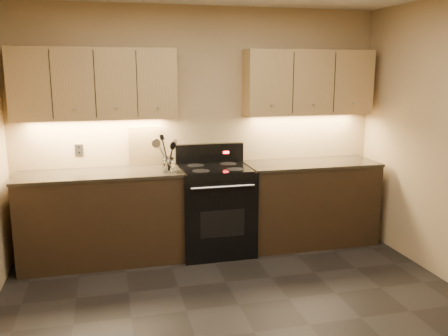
{
  "coord_description": "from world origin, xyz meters",
  "views": [
    {
      "loc": [
        -1.0,
        -3.09,
        1.93
      ],
      "look_at": [
        0.12,
        1.45,
        0.97
      ],
      "focal_mm": 38.0,
      "sensor_mm": 36.0,
      "label": 1
    }
  ],
  "objects": [
    {
      "name": "cutting_board",
      "position": [
        -0.62,
        1.96,
        1.14
      ],
      "size": [
        0.34,
        0.09,
        0.43
      ],
      "primitive_type": "cube",
      "rotation": [
        0.15,
        0.0,
        0.03
      ],
      "color": "tan",
      "rests_on": "counter_left"
    },
    {
      "name": "black_spoon",
      "position": [
        -0.42,
        1.63,
        1.1
      ],
      "size": [
        0.11,
        0.15,
        0.31
      ],
      "primitive_type": null,
      "rotation": [
        0.31,
        0.17,
        -0.05
      ],
      "color": "black",
      "rests_on": "utensil_crock"
    },
    {
      "name": "stove",
      "position": [
        0.08,
        1.68,
        0.48
      ],
      "size": [
        0.76,
        0.68,
        1.14
      ],
      "color": "black",
      "rests_on": "ground"
    },
    {
      "name": "utensil_crock",
      "position": [
        -0.42,
        1.6,
        0.99
      ],
      "size": [
        0.13,
        0.13,
        0.14
      ],
      "color": "white",
      "rests_on": "counter_left"
    },
    {
      "name": "outlet_plate",
      "position": [
        -1.3,
        1.99,
        1.12
      ],
      "size": [
        0.08,
        0.01,
        0.12
      ],
      "primitive_type": "cube",
      "color": "#B2B5BA",
      "rests_on": "wall_back"
    },
    {
      "name": "steel_skimmer",
      "position": [
        -0.38,
        1.6,
        1.12
      ],
      "size": [
        0.26,
        0.14,
        0.35
      ],
      "primitive_type": null,
      "rotation": [
        0.04,
        -0.53,
        0.14
      ],
      "color": "silver",
      "rests_on": "utensil_crock"
    },
    {
      "name": "wooden_spoon",
      "position": [
        -0.46,
        1.59,
        1.11
      ],
      "size": [
        0.17,
        0.07,
        0.32
      ],
      "primitive_type": null,
      "rotation": [
        0.05,
        0.35,
        0.19
      ],
      "color": "tan",
      "rests_on": "utensil_crock"
    },
    {
      "name": "steel_spatula",
      "position": [
        -0.39,
        1.62,
        1.11
      ],
      "size": [
        0.25,
        0.12,
        0.35
      ],
      "primitive_type": null,
      "rotation": [
        0.12,
        -0.45,
        -0.36
      ],
      "color": "silver",
      "rests_on": "utensil_crock"
    },
    {
      "name": "black_turner",
      "position": [
        -0.42,
        1.58,
        1.13
      ],
      "size": [
        0.17,
        0.17,
        0.39
      ],
      "primitive_type": null,
      "rotation": [
        -0.25,
        -0.09,
        0.39
      ],
      "color": "black",
      "rests_on": "utensil_crock"
    },
    {
      "name": "counter_left",
      "position": [
        -1.1,
        1.7,
        0.47
      ],
      "size": [
        1.62,
        0.62,
        0.93
      ],
      "color": "black",
      "rests_on": "ground"
    },
    {
      "name": "counter_right",
      "position": [
        1.18,
        1.7,
        0.47
      ],
      "size": [
        1.46,
        0.62,
        0.93
      ],
      "color": "black",
      "rests_on": "ground"
    },
    {
      "name": "wall_back",
      "position": [
        0.0,
        2.0,
        1.3
      ],
      "size": [
        4.0,
        0.04,
        2.6
      ],
      "primitive_type": "cube",
      "color": "tan",
      "rests_on": "ground"
    },
    {
      "name": "floor",
      "position": [
        0.0,
        0.0,
        0.0
      ],
      "size": [
        4.0,
        4.0,
        0.0
      ],
      "primitive_type": "plane",
      "color": "black",
      "rests_on": "ground"
    },
    {
      "name": "upper_cab_left",
      "position": [
        -1.1,
        1.85,
        1.8
      ],
      "size": [
        1.6,
        0.3,
        0.7
      ],
      "primitive_type": "cube",
      "color": "tan",
      "rests_on": "wall_back"
    },
    {
      "name": "upper_cab_right",
      "position": [
        1.18,
        1.85,
        1.8
      ],
      "size": [
        1.44,
        0.3,
        0.7
      ],
      "primitive_type": "cube",
      "color": "tan",
      "rests_on": "wall_back"
    }
  ]
}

